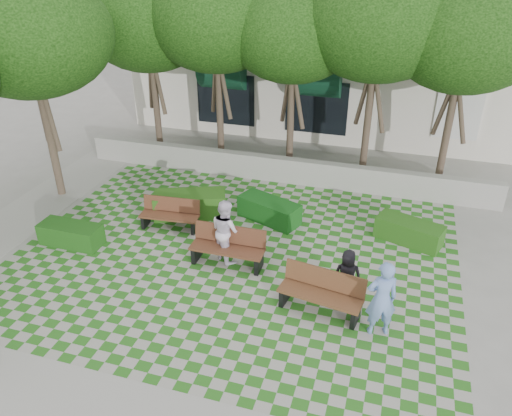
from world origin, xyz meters
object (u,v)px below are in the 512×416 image
(hedge_east, at_px, (409,232))
(person_white, at_px, (226,230))
(bench_mid, at_px, (228,247))
(person_dark, at_px, (347,275))
(bench_east, at_px, (321,293))
(hedge_west, at_px, (71,234))
(hedge_midleft, at_px, (190,204))
(person_blue, at_px, (382,299))
(bench_west, at_px, (170,215))
(hedge_midright, at_px, (269,210))

(hedge_east, distance_m, person_white, 5.36)
(bench_mid, relative_size, person_dark, 1.45)
(bench_east, relative_size, person_white, 1.15)
(bench_east, bearing_deg, hedge_east, 72.37)
(bench_mid, bearing_deg, hedge_west, -175.49)
(bench_east, xyz_separation_m, hedge_west, (-7.42, 0.81, -0.19))
(hedge_east, bearing_deg, person_white, -153.87)
(hedge_west, bearing_deg, person_dark, -1.47)
(hedge_midleft, distance_m, person_dark, 5.99)
(hedge_east, bearing_deg, person_blue, -97.42)
(bench_mid, distance_m, bench_west, 2.64)
(hedge_west, bearing_deg, bench_mid, 4.80)
(bench_west, height_order, hedge_west, bench_west)
(bench_mid, height_order, hedge_midright, bench_mid)
(hedge_midleft, bearing_deg, bench_mid, -46.44)
(person_blue, bearing_deg, hedge_midright, -68.96)
(hedge_midleft, relative_size, person_white, 1.24)
(person_blue, relative_size, person_dark, 1.38)
(hedge_midright, relative_size, person_dark, 1.42)
(hedge_midright, height_order, hedge_midleft, hedge_midleft)
(bench_mid, distance_m, person_white, 0.46)
(person_white, bearing_deg, hedge_east, -113.92)
(hedge_east, bearing_deg, hedge_midleft, -176.55)
(hedge_west, bearing_deg, bench_west, 35.22)
(hedge_east, bearing_deg, bench_west, -169.52)
(hedge_east, distance_m, person_blue, 4.23)
(hedge_west, bearing_deg, person_blue, -7.74)
(hedge_east, bearing_deg, hedge_midright, 179.64)
(person_blue, height_order, person_white, person_blue)
(bench_east, xyz_separation_m, hedge_midright, (-2.32, 3.79, -0.16))
(hedge_west, bearing_deg, hedge_east, 17.56)
(bench_east, distance_m, hedge_west, 7.47)
(bench_mid, relative_size, person_white, 1.12)
(bench_east, relative_size, hedge_midleft, 0.92)
(bench_east, bearing_deg, person_white, 163.18)
(bench_mid, xyz_separation_m, hedge_midright, (0.44, 2.58, -0.16))
(bench_mid, xyz_separation_m, hedge_midleft, (-2.05, 2.15, -0.12))
(person_blue, distance_m, person_white, 4.61)
(hedge_east, height_order, hedge_midleft, hedge_midleft)
(person_white, bearing_deg, hedge_midright, -63.45)
(hedge_west, xyz_separation_m, person_blue, (8.79, -1.19, 0.64))
(hedge_midright, distance_m, hedge_west, 5.91)
(person_blue, xyz_separation_m, person_dark, (-0.86, 0.99, -0.26))
(bench_west, bearing_deg, person_blue, -28.61)
(bench_mid, xyz_separation_m, person_white, (-0.13, 0.21, 0.39))
(bench_east, bearing_deg, bench_mid, 165.68)
(bench_mid, bearing_deg, hedge_midleft, 133.26)
(hedge_west, distance_m, person_blue, 8.89)
(bench_mid, height_order, hedge_west, bench_mid)
(bench_east, height_order, hedge_midleft, bench_east)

